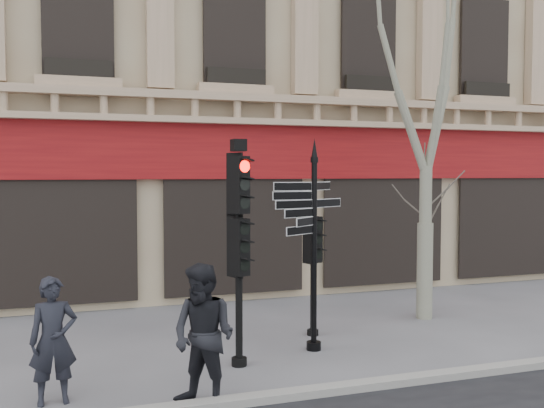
{
  "coord_description": "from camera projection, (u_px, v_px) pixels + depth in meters",
  "views": [
    {
      "loc": [
        -3.76,
        -9.03,
        3.11
      ],
      "look_at": [
        -0.51,
        0.6,
        2.57
      ],
      "focal_mm": 40.0,
      "sensor_mm": 36.0,
      "label": 1
    }
  ],
  "objects": [
    {
      "name": "traffic_signal_main",
      "position": [
        239.0,
        224.0,
        9.6
      ],
      "size": [
        0.47,
        0.41,
        3.63
      ],
      "rotation": [
        0.0,
        0.0,
        0.36
      ],
      "color": "black",
      "rests_on": "ground"
    },
    {
      "name": "pedestrian_b",
      "position": [
        204.0,
        336.0,
        7.96
      ],
      "size": [
        1.16,
        1.17,
        1.91
      ],
      "primitive_type": "imported",
      "rotation": [
        0.0,
        0.0,
        -0.82
      ],
      "color": "black",
      "rests_on": "ground"
    },
    {
      "name": "building",
      "position": [
        178.0,
        5.0,
        21.25
      ],
      "size": [
        28.0,
        15.52,
        18.0
      ],
      "color": "tan",
      "rests_on": "ground"
    },
    {
      "name": "plane_tree",
      "position": [
        428.0,
        56.0,
        12.61
      ],
      "size": [
        2.96,
        2.96,
        7.86
      ],
      "color": "gray",
      "rests_on": "ground"
    },
    {
      "name": "fingerpost",
      "position": [
        314.0,
        209.0,
        10.46
      ],
      "size": [
        1.95,
        1.95,
        3.69
      ],
      "rotation": [
        0.0,
        0.0,
        0.32
      ],
      "color": "black",
      "rests_on": "ground"
    },
    {
      "name": "kerb",
      "position": [
        351.0,
        387.0,
        8.58
      ],
      "size": [
        80.0,
        0.25,
        0.12
      ],
      "primitive_type": "cube",
      "color": "gray",
      "rests_on": "ground"
    },
    {
      "name": "pedestrian_a",
      "position": [
        53.0,
        340.0,
        8.1
      ],
      "size": [
        0.66,
        0.47,
        1.72
      ],
      "primitive_type": "imported",
      "rotation": [
        0.0,
        0.0,
        0.1
      ],
      "color": "black",
      "rests_on": "ground"
    },
    {
      "name": "traffic_signal_secondary",
      "position": [
        313.0,
        252.0,
        11.47
      ],
      "size": [
        0.45,
        0.38,
        2.28
      ],
      "rotation": [
        0.0,
        0.0,
        0.31
      ],
      "color": "black",
      "rests_on": "ground"
    },
    {
      "name": "ground",
      "position": [
        313.0,
        362.0,
        9.91
      ],
      "size": [
        80.0,
        80.0,
        0.0
      ],
      "primitive_type": "plane",
      "color": "#57575C",
      "rests_on": "ground"
    }
  ]
}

